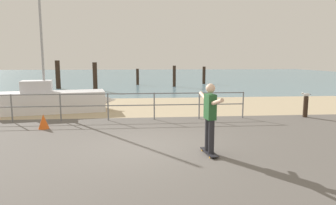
{
  "coord_description": "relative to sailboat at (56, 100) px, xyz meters",
  "views": [
    {
      "loc": [
        -0.12,
        -7.64,
        2.3
      ],
      "look_at": [
        0.75,
        2.0,
        0.9
      ],
      "focal_mm": 32.08,
      "sensor_mm": 36.0,
      "label": 1
    }
  ],
  "objects": [
    {
      "name": "ground_plane",
      "position": [
        3.8,
        -6.69,
        -0.52
      ],
      "size": [
        24.0,
        10.0,
        0.04
      ],
      "primitive_type": "cube",
      "color": "#605B56",
      "rests_on": "ground"
    },
    {
      "name": "beach_strip",
      "position": [
        3.8,
        1.31,
        -0.52
      ],
      "size": [
        24.0,
        6.0,
        0.04
      ],
      "primitive_type": "cube",
      "color": "tan",
      "rests_on": "ground"
    },
    {
      "name": "sea_surface",
      "position": [
        3.8,
        29.31,
        -0.52
      ],
      "size": [
        72.0,
        50.0,
        0.04
      ],
      "primitive_type": "cube",
      "color": "slate",
      "rests_on": "ground"
    },
    {
      "name": "railing_fence",
      "position": [
        2.44,
        -2.09,
        0.18
      ],
      "size": [
        10.44,
        0.05,
        1.05
      ],
      "color": "slate",
      "rests_on": "ground"
    },
    {
      "name": "sailboat",
      "position": [
        0.0,
        0.0,
        0.0
      ],
      "size": [
        5.07,
        2.25,
        5.07
      ],
      "color": "silver",
      "rests_on": "ground"
    },
    {
      "name": "skateboard",
      "position": [
        5.31,
        -6.44,
        -0.45
      ],
      "size": [
        0.3,
        0.82,
        0.08
      ],
      "color": "black",
      "rests_on": "ground"
    },
    {
      "name": "skateboarder",
      "position": [
        5.31,
        -6.44,
        0.5
      ],
      "size": [
        0.27,
        1.45,
        1.65
      ],
      "color": "#26262B",
      "rests_on": "skateboard"
    },
    {
      "name": "bollard_short",
      "position": [
        10.17,
        -2.15,
        -0.1
      ],
      "size": [
        0.18,
        0.18,
        0.84
      ],
      "primitive_type": "cylinder",
      "color": "#332319",
      "rests_on": "ground"
    },
    {
      "name": "seagull",
      "position": [
        10.15,
        -2.15,
        0.4
      ],
      "size": [
        0.48,
        0.23,
        0.18
      ],
      "color": "white",
      "rests_on": "bollard_short"
    },
    {
      "name": "groyne_post_0",
      "position": [
        -2.77,
        10.8,
        0.58
      ],
      "size": [
        0.36,
        0.36,
        2.21
      ],
      "primitive_type": "cylinder",
      "color": "#332319",
      "rests_on": "ground"
    },
    {
      "name": "groyne_post_1",
      "position": [
        0.31,
        9.25,
        0.52
      ],
      "size": [
        0.33,
        0.33,
        2.07
      ],
      "primitive_type": "cylinder",
      "color": "#332319",
      "rests_on": "ground"
    },
    {
      "name": "groyne_post_2",
      "position": [
        3.39,
        13.85,
        0.21
      ],
      "size": [
        0.25,
        0.25,
        1.45
      ],
      "primitive_type": "cylinder",
      "color": "#332319",
      "rests_on": "ground"
    },
    {
      "name": "groyne_post_3",
      "position": [
        6.46,
        11.62,
        0.36
      ],
      "size": [
        0.26,
        0.26,
        1.77
      ],
      "primitive_type": "cylinder",
      "color": "#332319",
      "rests_on": "ground"
    },
    {
      "name": "groyne_post_4",
      "position": [
        9.54,
        14.26,
        0.29
      ],
      "size": [
        0.29,
        0.29,
        1.62
      ],
      "primitive_type": "cylinder",
      "color": "#332319",
      "rests_on": "ground"
    },
    {
      "name": "traffic_cone",
      "position": [
        0.46,
        -3.29,
        -0.27
      ],
      "size": [
        0.36,
        0.36,
        0.5
      ],
      "primitive_type": "cone",
      "color": "#E55919",
      "rests_on": "ground"
    }
  ]
}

